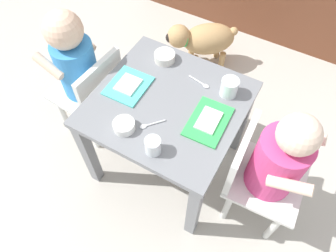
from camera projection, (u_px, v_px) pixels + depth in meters
The scene contains 13 objects.
ground_plane at pixel (168, 160), 1.61m from camera, with size 7.00×7.00×0.00m, color #B2ADA3.
dining_table at pixel (168, 115), 1.29m from camera, with size 0.57×0.56×0.48m.
seated_child_left at pixel (78, 66), 1.36m from camera, with size 0.30×0.30×0.71m.
seated_child_right at pixel (275, 162), 1.12m from camera, with size 0.29×0.29×0.70m.
dog at pixel (203, 39), 1.83m from camera, with size 0.38×0.34×0.31m.
food_tray_left at pixel (128, 85), 1.26m from camera, with size 0.15×0.18×0.02m.
food_tray_right at pixel (208, 121), 1.16m from camera, with size 0.14×0.20×0.02m.
water_cup_left at pixel (229, 88), 1.21m from camera, with size 0.07×0.07×0.07m.
water_cup_right at pixel (153, 147), 1.07m from camera, with size 0.06×0.06×0.07m.
veggie_bowl_far at pixel (165, 57), 1.33m from camera, with size 0.09×0.09×0.04m.
cereal_bowl_left_side at pixel (124, 125), 1.13m from camera, with size 0.08×0.08×0.03m.
spoon_by_left_tray at pixel (201, 83), 1.27m from camera, with size 0.10×0.03×0.01m.
spoon_by_right_tray at pixel (150, 125), 1.15m from camera, with size 0.08×0.08×0.01m.
Camera 1 is at (0.38, -0.66, 1.43)m, focal length 33.73 mm.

